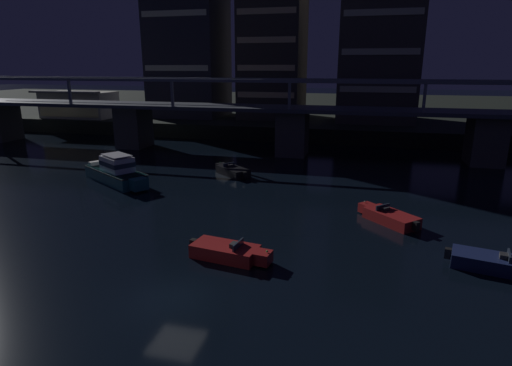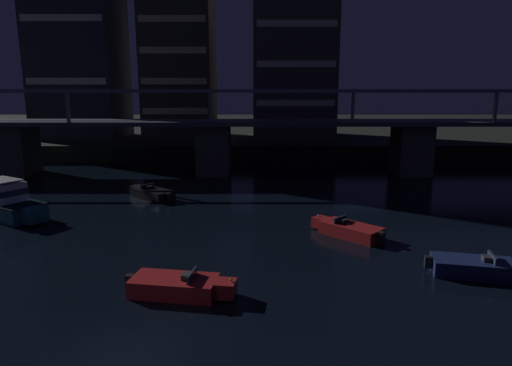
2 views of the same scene
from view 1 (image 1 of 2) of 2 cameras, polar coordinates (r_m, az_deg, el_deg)
The scene contains 11 objects.
ground_plane at distance 21.58m, azimuth -11.04°, elevation -15.17°, with size 400.00×400.00×0.00m, color black.
far_riverbank at distance 100.85m, azimuth 9.41°, elevation 9.88°, with size 240.00×80.00×2.20m, color black.
river_bridge at distance 53.11m, azimuth 5.01°, elevation 8.22°, with size 94.66×6.40×9.38m.
tower_west_tall at distance 74.21m, azimuth 2.37°, elevation 17.14°, with size 10.12×11.55×21.59m.
tower_central at distance 72.77m, azimuth 16.54°, elevation 18.83°, with size 11.93×13.31×27.32m.
waterfront_pavilion at distance 79.98m, azimuth -22.91°, elevation 9.81°, with size 12.40×7.40×4.70m.
cabin_cruiser_near_left at distance 42.67m, azimuth -18.42°, elevation 1.44°, with size 8.85×6.57×2.79m.
speedboat_near_center at distance 27.11m, azimuth 29.67°, elevation -9.41°, with size 5.21×2.59×1.16m.
speedboat_near_right at distance 25.00m, azimuth -3.76°, elevation -9.31°, with size 5.23×2.39×1.16m.
speedboat_mid_left at distance 31.88m, azimuth 17.60°, elevation -4.40°, with size 4.38×4.40×1.16m.
speedboat_mid_center at distance 43.59m, azimuth -3.27°, elevation 1.66°, with size 4.55×4.20×1.16m.
Camera 1 is at (8.28, -16.64, 10.97)m, focal length 29.42 mm.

